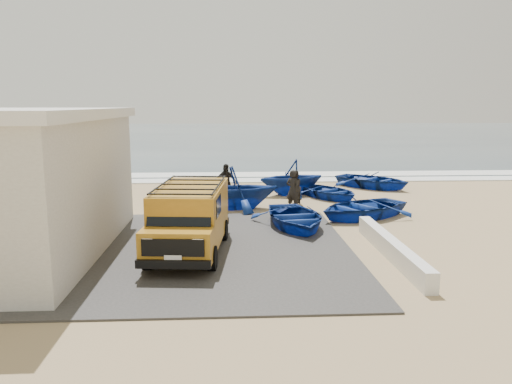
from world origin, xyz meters
name	(u,v)px	position (x,y,z in m)	size (l,w,h in m)	color
ground	(222,234)	(0.00, 0.00, 0.00)	(160.00, 160.00, 0.00)	tan
slab	(155,250)	(-2.00, -2.00, 0.03)	(12.00, 10.00, 0.05)	#3D3A38
ocean	(227,135)	(0.00, 56.00, 0.00)	(180.00, 88.00, 0.01)	#385166
surf_line	(225,181)	(0.00, 12.00, 0.03)	(180.00, 1.60, 0.06)	white
surf_wash	(225,175)	(0.00, 14.50, 0.02)	(180.00, 2.20, 0.04)	white
parapet	(391,248)	(5.00, -3.00, 0.28)	(0.35, 6.00, 0.55)	silver
van	(190,216)	(-0.91, -2.17, 1.12)	(2.33, 5.00, 2.08)	#B77B1B
boat_near_left	(295,217)	(2.63, 0.64, 0.41)	(2.79, 3.91, 0.81)	navy
boat_near_right	(361,207)	(5.46, 2.15, 0.42)	(2.87, 4.02, 0.83)	navy
boat_mid_left	(237,188)	(0.61, 4.09, 0.92)	(3.01, 3.49, 1.84)	navy
boat_mid_right	(329,191)	(5.04, 6.29, 0.35)	(2.40, 3.37, 0.70)	navy
boat_far_left	(292,177)	(3.36, 7.42, 0.88)	(2.87, 3.32, 1.75)	navy
boat_far_right	(373,180)	(7.94, 9.16, 0.42)	(2.93, 4.10, 0.85)	navy
fisherman_front	(293,190)	(2.95, 3.73, 0.86)	(0.63, 0.41, 1.71)	black
fisherman_middle	(295,187)	(3.20, 5.05, 0.76)	(0.74, 0.58, 1.52)	black
fisherman_back	(226,184)	(0.11, 5.44, 0.90)	(1.05, 0.44, 1.79)	black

